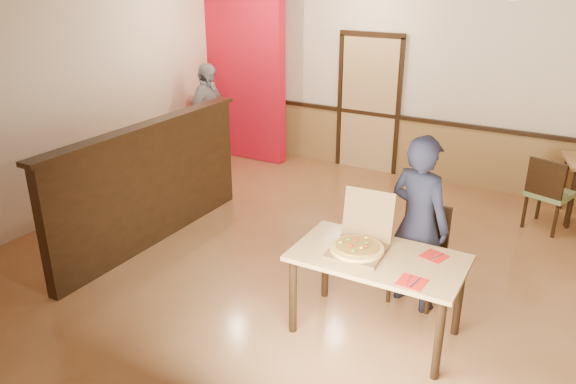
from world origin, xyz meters
name	(u,v)px	position (x,y,z in m)	size (l,w,h in m)	color
floor	(310,275)	(0.00, 0.00, 0.00)	(7.00, 7.00, 0.00)	#AC7243
ceiling	(315,0)	(0.00, 0.00, 2.80)	(7.00, 7.00, 0.00)	black
wall_back	(422,87)	(0.00, 3.50, 1.40)	(7.00, 7.00, 0.00)	beige
wall_left	(68,108)	(-3.50, 0.00, 1.40)	(7.00, 7.00, 0.00)	beige
wainscot_back	(415,149)	(0.00, 3.47, 0.45)	(7.00, 0.04, 0.90)	olive
chair_rail_back	(418,120)	(0.00, 3.45, 0.92)	(7.00, 0.06, 0.06)	black
back_door	(369,105)	(-0.80, 3.46, 1.05)	(0.90, 0.06, 2.10)	tan
booth_partition	(151,183)	(-2.00, -0.20, 0.74)	(0.20, 3.10, 1.44)	black
red_accent_panel	(241,75)	(-2.90, 3.00, 1.40)	(1.60, 0.20, 2.78)	red
main_table	(378,267)	(0.97, -0.61, 0.67)	(1.47, 0.86, 0.78)	tan
diner_chair	(420,249)	(1.11, 0.19, 0.52)	(0.48, 0.48, 0.95)	olive
side_chair_left	(548,191)	(2.00, 2.43, 0.52)	(0.59, 0.59, 0.94)	olive
diner	(419,223)	(1.10, 0.04, 0.86)	(0.63, 0.41, 1.71)	black
passerby	(208,118)	(-2.98, 2.18, 0.85)	(1.00, 0.41, 1.70)	#93959B
pizza_box	(359,245)	(0.78, -0.61, 0.84)	(0.49, 0.57, 0.48)	brown
pizza	(357,248)	(0.79, -0.66, 0.83)	(0.46, 0.46, 0.03)	#EFBA57
napkin_near	(412,282)	(1.35, -0.89, 0.78)	(0.22, 0.22, 0.01)	red
napkin_far	(434,256)	(1.38, -0.38, 0.78)	(0.24, 0.24, 0.01)	red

